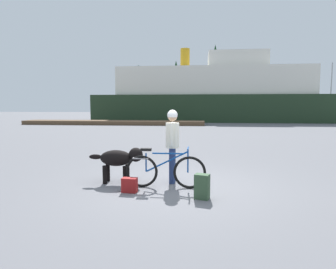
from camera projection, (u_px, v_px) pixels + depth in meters
name	position (u px, v px, depth m)	size (l,w,h in m)	color
ground_plane	(176.00, 187.00, 6.66)	(160.00, 160.00, 0.00)	slate
bicycle	(165.00, 171.00, 6.56)	(1.81, 0.44, 0.92)	black
person_cyclist	(172.00, 139.00, 6.97)	(0.32, 0.53, 1.75)	navy
dog	(119.00, 159.00, 6.99)	(1.31, 0.45, 0.86)	black
backpack	(202.00, 187.00, 5.80)	(0.28, 0.20, 0.50)	#334C33
handbag_pannier	(130.00, 185.00, 6.26)	(0.32, 0.18, 0.31)	maroon
dock_pier	(114.00, 123.00, 29.04)	(17.87, 2.44, 0.40)	brown
ferry_boat	(213.00, 96.00, 35.34)	(27.76, 7.46, 8.70)	#1E331E
sailboat_moored	(330.00, 117.00, 36.74)	(6.70, 1.88, 7.18)	navy
pine_tree_far_left	(139.00, 83.00, 53.35)	(4.26, 4.26, 9.27)	#4C331E
pine_tree_center	(215.00, 73.00, 52.18)	(4.38, 4.38, 12.67)	#4C331E
pine_tree_far_right	(252.00, 79.00, 50.14)	(3.80, 3.80, 10.33)	#4C331E
pine_tree_mid_back	(176.00, 82.00, 58.25)	(3.95, 3.95, 10.78)	#4C331E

